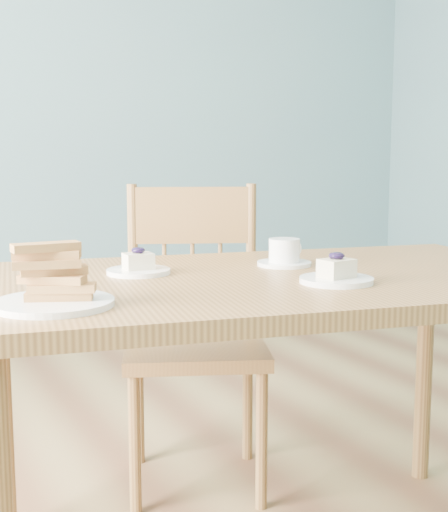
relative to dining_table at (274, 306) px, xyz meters
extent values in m
cube|color=#649196|center=(0.06, 2.60, 0.63)|extent=(5.00, 0.01, 2.70)
cube|color=olive|center=(0.00, 0.00, 0.06)|extent=(1.62, 1.10, 0.04)
cylinder|color=olive|center=(-0.60, 0.48, -0.34)|extent=(0.06, 0.06, 0.75)
cylinder|color=olive|center=(0.73, 0.23, -0.34)|extent=(0.06, 0.06, 0.75)
cube|color=olive|center=(0.02, 0.53, -0.25)|extent=(0.59, 0.57, 0.04)
cylinder|color=olive|center=(-0.23, 0.44, -0.50)|extent=(0.04, 0.04, 0.44)
cylinder|color=olive|center=(0.14, 0.29, -0.50)|extent=(0.04, 0.04, 0.44)
cylinder|color=olive|center=(-0.09, 0.78, -0.50)|extent=(0.04, 0.04, 0.44)
cylinder|color=olive|center=(0.28, 0.63, -0.50)|extent=(0.04, 0.04, 0.44)
cylinder|color=olive|center=(-0.09, 0.79, 0.03)|extent=(0.03, 0.03, 0.51)
cylinder|color=olive|center=(0.29, 0.64, 0.03)|extent=(0.03, 0.03, 0.51)
cube|color=olive|center=(0.10, 0.72, 0.17)|extent=(0.37, 0.17, 0.20)
cylinder|color=olive|center=(0.01, 0.75, -0.08)|extent=(0.02, 0.02, 0.30)
cylinder|color=olive|center=(0.10, 0.72, -0.08)|extent=(0.02, 0.02, 0.30)
cylinder|color=olive|center=(0.19, 0.68, -0.08)|extent=(0.02, 0.02, 0.30)
cylinder|color=white|center=(0.07, -0.16, 0.09)|extent=(0.18, 0.18, 0.01)
cube|color=beige|center=(0.07, -0.16, 0.11)|extent=(0.08, 0.07, 0.04)
ellipsoid|color=black|center=(0.07, -0.16, 0.15)|extent=(0.04, 0.04, 0.02)
sphere|color=black|center=(0.09, -0.16, 0.14)|extent=(0.02, 0.02, 0.02)
sphere|color=black|center=(0.07, -0.15, 0.14)|extent=(0.02, 0.02, 0.02)
sphere|color=black|center=(0.08, -0.17, 0.14)|extent=(0.02, 0.02, 0.02)
cylinder|color=white|center=(-0.30, 0.18, 0.09)|extent=(0.16, 0.16, 0.01)
cube|color=beige|center=(-0.30, 0.18, 0.11)|extent=(0.07, 0.06, 0.04)
ellipsoid|color=black|center=(-0.30, 0.18, 0.14)|extent=(0.03, 0.03, 0.02)
sphere|color=black|center=(-0.29, 0.18, 0.14)|extent=(0.01, 0.01, 0.01)
sphere|color=black|center=(-0.31, 0.18, 0.14)|extent=(0.01, 0.01, 0.01)
sphere|color=black|center=(-0.30, 0.17, 0.14)|extent=(0.01, 0.01, 0.01)
cylinder|color=white|center=(0.10, 0.12, 0.08)|extent=(0.15, 0.15, 0.01)
cylinder|color=white|center=(0.10, 0.12, 0.12)|extent=(0.10, 0.10, 0.06)
cylinder|color=olive|center=(0.10, 0.12, 0.15)|extent=(0.07, 0.07, 0.00)
torus|color=white|center=(0.14, 0.13, 0.12)|extent=(0.05, 0.02, 0.05)
cylinder|color=white|center=(-0.59, -0.11, 0.09)|extent=(0.24, 0.24, 0.01)
camera|label=1|loc=(-0.93, -1.52, 0.39)|focal=50.00mm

